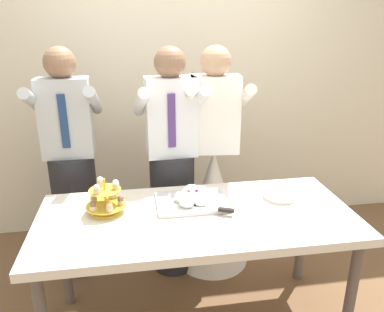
# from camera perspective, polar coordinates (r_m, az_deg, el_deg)

# --- Properties ---
(rear_wall) EXTENTS (5.20, 0.10, 2.90)m
(rear_wall) POSITION_cam_1_polar(r_m,az_deg,el_deg) (3.29, -3.41, 13.48)
(rear_wall) COLOR beige
(rear_wall) RESTS_ON ground_plane
(dessert_table) EXTENTS (1.80, 0.80, 0.78)m
(dessert_table) POSITION_cam_1_polar(r_m,az_deg,el_deg) (2.21, 0.75, -10.46)
(dessert_table) COLOR silver
(dessert_table) RESTS_ON ground_plane
(cupcake_stand) EXTENTS (0.23, 0.23, 0.21)m
(cupcake_stand) POSITION_cam_1_polar(r_m,az_deg,el_deg) (2.22, -12.87, -6.46)
(cupcake_stand) COLOR gold
(cupcake_stand) RESTS_ON dessert_table
(main_cake_tray) EXTENTS (0.43, 0.36, 0.12)m
(main_cake_tray) POSITION_cam_1_polar(r_m,az_deg,el_deg) (2.27, 0.06, -6.37)
(main_cake_tray) COLOR silver
(main_cake_tray) RESTS_ON dessert_table
(plate_stack) EXTENTS (0.20, 0.20, 0.05)m
(plate_stack) POSITION_cam_1_polar(r_m,az_deg,el_deg) (2.42, 13.10, -5.54)
(plate_stack) COLOR white
(plate_stack) RESTS_ON dessert_table
(person_groom) EXTENTS (0.48, 0.51, 1.66)m
(person_groom) POSITION_cam_1_polar(r_m,az_deg,el_deg) (2.74, -3.01, -3.16)
(person_groom) COLOR #232328
(person_groom) RESTS_ON ground_plane
(person_bride) EXTENTS (0.56, 0.56, 1.66)m
(person_bride) POSITION_cam_1_polar(r_m,az_deg,el_deg) (2.88, 3.19, -5.56)
(person_bride) COLOR white
(person_bride) RESTS_ON ground_plane
(person_guest) EXTENTS (0.46, 0.49, 1.66)m
(person_guest) POSITION_cam_1_polar(r_m,az_deg,el_deg) (2.85, -17.45, -3.14)
(person_guest) COLOR #232328
(person_guest) RESTS_ON ground_plane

